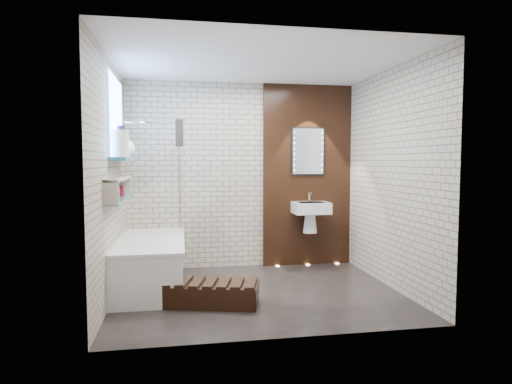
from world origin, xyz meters
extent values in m
plane|color=black|center=(0.00, 0.00, 0.00)|extent=(3.20, 3.20, 0.00)
cube|color=#B8AD92|center=(0.00, 1.30, 1.30)|extent=(3.20, 0.04, 2.60)
cube|color=#B8AD92|center=(0.00, -1.30, 1.30)|extent=(3.20, 0.04, 2.60)
cube|color=#B8AD92|center=(-1.60, 0.00, 1.30)|extent=(0.04, 2.60, 2.60)
cube|color=#B8AD92|center=(1.60, 0.00, 1.30)|extent=(0.04, 2.60, 2.60)
plane|color=white|center=(0.00, 0.00, 2.60)|extent=(3.20, 3.20, 0.00)
cube|color=black|center=(0.95, 1.27, 1.30)|extent=(1.30, 0.06, 2.60)
cube|color=#7FADE0|center=(-1.59, 0.35, 2.00)|extent=(0.03, 1.00, 0.90)
cube|color=teal|center=(-1.51, 0.35, 1.53)|extent=(0.18, 1.00, 0.04)
cube|color=teal|center=(-1.53, 0.15, 1.08)|extent=(0.14, 1.30, 0.03)
cube|color=#B2A899|center=(-1.53, 0.15, 1.32)|extent=(0.14, 1.30, 0.03)
cube|color=#B2A899|center=(-1.53, -0.48, 1.20)|extent=(0.14, 0.03, 0.26)
cube|color=#B2A899|center=(-1.53, 0.79, 1.20)|extent=(0.14, 0.03, 0.26)
cube|color=white|center=(-1.23, 0.45, 0.28)|extent=(0.75, 1.70, 0.55)
cube|color=white|center=(-1.23, 0.45, 0.57)|extent=(0.79, 1.74, 0.03)
cylinder|color=silver|center=(-1.08, 1.18, 0.64)|extent=(0.04, 0.04, 0.12)
cube|color=white|center=(-0.87, 0.89, 1.28)|extent=(0.01, 0.78, 1.40)
cube|color=#282320|center=(-0.87, 0.61, 1.85)|extent=(0.09, 0.24, 0.32)
cylinder|color=silver|center=(-1.30, 0.95, 2.00)|extent=(0.18, 0.18, 0.02)
cube|color=white|center=(0.95, 1.06, 0.85)|extent=(0.50, 0.36, 0.16)
cone|color=white|center=(0.95, 1.11, 0.63)|extent=(0.20, 0.20, 0.28)
cylinder|color=silver|center=(0.95, 1.16, 1.00)|extent=(0.03, 0.03, 0.14)
cube|color=black|center=(0.95, 1.24, 1.65)|extent=(0.50, 0.02, 0.70)
cube|color=silver|center=(0.95, 1.23, 1.65)|extent=(0.45, 0.01, 0.65)
cube|color=black|center=(-0.56, -0.30, 0.11)|extent=(1.07, 0.68, 0.22)
cylinder|color=#AF471A|center=(-1.53, -0.05, 1.15)|extent=(0.05, 0.05, 0.11)
cylinder|color=maroon|center=(-1.53, 0.41, 1.16)|extent=(0.05, 0.05, 0.13)
cylinder|color=maroon|center=(-1.53, -0.34, 1.16)|extent=(0.05, 0.05, 0.12)
cylinder|color=#16203D|center=(-1.50, 0.14, 1.72)|extent=(0.08, 0.08, 0.34)
sphere|color=white|center=(-1.50, 0.55, 1.66)|extent=(0.22, 0.22, 0.22)
cylinder|color=white|center=(-1.50, 0.03, 1.69)|extent=(0.19, 0.19, 0.29)
cylinder|color=#FFD899|center=(0.50, 1.20, 0.01)|extent=(0.06, 0.06, 0.01)
cylinder|color=#FFD899|center=(0.95, 1.20, 0.01)|extent=(0.06, 0.06, 0.01)
cylinder|color=#FFD899|center=(1.40, 1.20, 0.01)|extent=(0.06, 0.06, 0.01)
camera|label=1|loc=(-0.87, -4.81, 1.50)|focal=30.52mm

